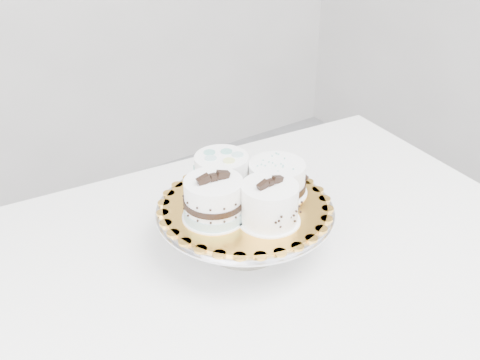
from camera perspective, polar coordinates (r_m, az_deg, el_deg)
table at (r=1.26m, az=0.17°, el=-9.81°), size 1.36×0.98×0.75m
cake_stand at (r=1.21m, az=0.48°, el=-3.78°), size 0.35×0.35×0.10m
cake_board at (r=1.19m, az=0.48°, el=-2.48°), size 0.37×0.37×0.00m
cake_swirl at (r=1.12m, az=2.81°, el=-2.30°), size 0.12×0.12×0.10m
cake_banded at (r=1.13m, az=-2.50°, el=-1.98°), size 0.12×0.12×0.10m
cake_dots at (r=1.21m, az=-1.75°, el=0.63°), size 0.14×0.14×0.08m
cake_ribbon at (r=1.22m, az=3.55°, el=0.09°), size 0.14×0.14×0.07m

